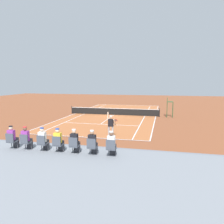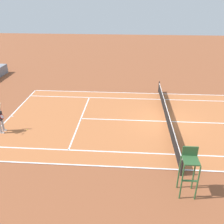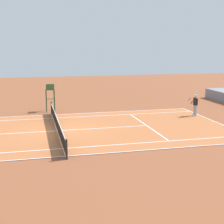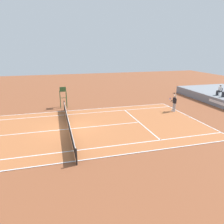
# 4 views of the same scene
# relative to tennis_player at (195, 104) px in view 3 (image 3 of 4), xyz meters

# --- Properties ---
(ground_plane) EXTENTS (80.00, 80.00, 0.00)m
(ground_plane) POSITION_rel_tennis_player_xyz_m (2.32, -11.39, -0.99)
(ground_plane) COLOR brown
(court) EXTENTS (11.08, 23.88, 0.03)m
(court) POSITION_rel_tennis_player_xyz_m (2.32, -11.39, -0.98)
(court) COLOR #B76638
(court) RESTS_ON ground
(net) EXTENTS (11.98, 0.10, 1.07)m
(net) POSITION_rel_tennis_player_xyz_m (2.32, -11.39, -0.47)
(net) COLOR black
(net) RESTS_ON ground
(tennis_player) EXTENTS (0.79, 0.62, 2.08)m
(tennis_player) POSITION_rel_tennis_player_xyz_m (0.00, 0.00, 0.00)
(tennis_player) COLOR #9E9EA3
(tennis_player) RESTS_ON ground
(tennis_ball) EXTENTS (0.07, 0.07, 0.07)m
(tennis_ball) POSITION_rel_tennis_player_xyz_m (0.38, -1.57, -0.96)
(tennis_ball) COLOR #D1E533
(tennis_ball) RESTS_ON ground
(umpire_chair) EXTENTS (0.77, 0.77, 2.44)m
(umpire_chair) POSITION_rel_tennis_player_xyz_m (-4.82, -11.39, 0.56)
(umpire_chair) COLOR #2D562D
(umpire_chair) RESTS_ON ground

